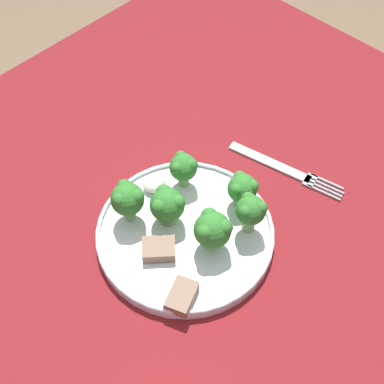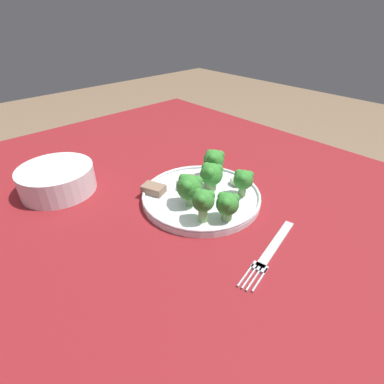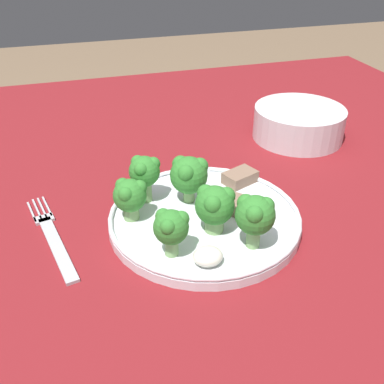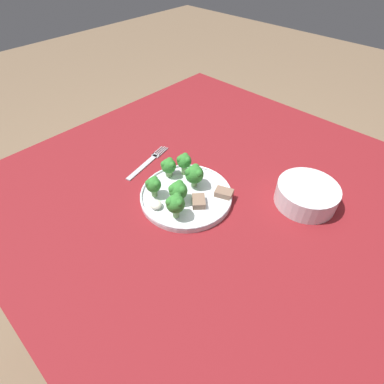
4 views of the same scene
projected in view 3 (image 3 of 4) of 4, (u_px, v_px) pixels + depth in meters
The scene contains 13 objects.
table at pixel (215, 235), 0.70m from camera, with size 1.15×1.10×0.73m.
dinner_plate at pixel (205, 218), 0.57m from camera, with size 0.24×0.24×0.02m.
fork at pixel (52, 237), 0.55m from camera, with size 0.06×0.19×0.00m.
cream_bowl at pixel (298, 124), 0.78m from camera, with size 0.16×0.16×0.05m.
broccoli_floret_near_rim_left at pixel (130, 195), 0.55m from camera, with size 0.04×0.04×0.05m.
broccoli_floret_center_left at pixel (215, 205), 0.52m from camera, with size 0.05×0.05×0.06m.
broccoli_floret_back_left at pixel (189, 174), 0.58m from camera, with size 0.05×0.05×0.06m.
broccoli_floret_front_left at pixel (171, 227), 0.49m from camera, with size 0.04×0.04×0.06m.
broccoli_floret_center_back at pixel (144, 172), 0.58m from camera, with size 0.04×0.04×0.06m.
broccoli_floret_mid_cluster at pixel (255, 215), 0.49m from camera, with size 0.05×0.05×0.07m.
meat_slice_front_slice at pixel (239, 206), 0.57m from camera, with size 0.05×0.05×0.02m.
meat_slice_middle_slice at pixel (240, 177), 0.63m from camera, with size 0.05×0.04×0.02m.
sauce_dollop at pixel (208, 256), 0.49m from camera, with size 0.03×0.03×0.02m.
Camera 3 is at (-0.19, -0.53, 1.07)m, focal length 42.00 mm.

